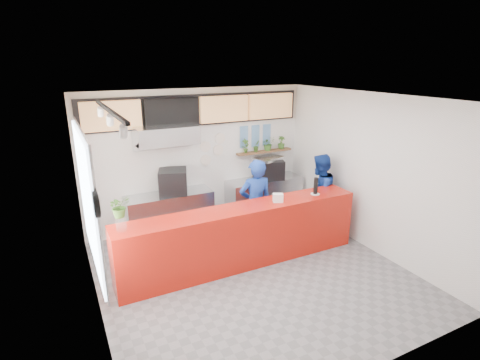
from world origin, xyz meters
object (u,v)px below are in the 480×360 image
object	(u,v)px
service_counter	(243,236)
staff_center	(255,204)
staff_right	(319,193)
espresso_machine	(268,169)
pepper_mill	(316,186)
panini_oven	(173,182)

from	to	relation	value
service_counter	staff_center	xyz separation A→B (m)	(0.52, 0.48, 0.34)
staff_center	staff_right	bearing A→B (deg)	-170.50
service_counter	espresso_machine	distance (m)	2.47
staff_right	staff_center	bearing A→B (deg)	-22.61
espresso_machine	pepper_mill	world-z (taller)	pepper_mill
staff_right	espresso_machine	bearing A→B (deg)	-93.38
panini_oven	staff_center	size ratio (longest dim) A/B	0.31
espresso_machine	staff_right	distance (m)	1.40
service_counter	pepper_mill	size ratio (longest dim) A/B	14.24
panini_oven	staff_center	xyz separation A→B (m)	(1.22, -1.32, -0.26)
service_counter	pepper_mill	xyz separation A→B (m)	(1.54, -0.03, 0.72)
service_counter	panini_oven	distance (m)	2.02
staff_right	pepper_mill	distance (m)	0.88
espresso_machine	staff_center	bearing A→B (deg)	-109.21
panini_oven	espresso_machine	distance (m)	2.29
panini_oven	staff_right	size ratio (longest dim) A/B	0.33
staff_center	panini_oven	bearing A→B (deg)	-39.30
espresso_machine	pepper_mill	bearing A→B (deg)	-71.94
staff_right	panini_oven	bearing A→B (deg)	-48.84
panini_oven	staff_right	bearing A→B (deg)	-5.97
service_counter	panini_oven	world-z (taller)	panini_oven
staff_center	espresso_machine	bearing A→B (deg)	-121.07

